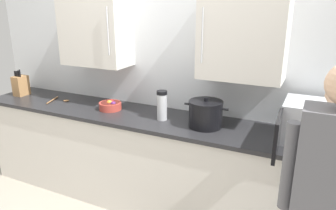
{
  "coord_description": "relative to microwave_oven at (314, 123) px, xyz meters",
  "views": [
    {
      "loc": [
        1.26,
        -1.58,
        1.89
      ],
      "look_at": [
        0.15,
        0.74,
        1.06
      ],
      "focal_mm": 34.24,
      "sensor_mm": 36.0,
      "label": 1
    }
  ],
  "objects": [
    {
      "name": "knife_block",
      "position": [
        -2.94,
        -0.04,
        -0.04
      ],
      "size": [
        0.11,
        0.15,
        0.29
      ],
      "color": "#A37547",
      "rests_on": "counter_unit"
    },
    {
      "name": "person_figure",
      "position": [
        0.1,
        -0.81,
        -0.07
      ],
      "size": [
        0.44,
        0.62,
        1.64
      ],
      "color": "#282D3D",
      "rests_on": "ground_plane"
    },
    {
      "name": "counter_unit",
      "position": [
        -1.28,
        -0.03,
        -0.6
      ],
      "size": [
        3.73,
        0.61,
        0.91
      ],
      "color": "beige",
      "rests_on": "ground_plane"
    },
    {
      "name": "fruit_bowl",
      "position": [
        -1.77,
        -0.02,
        -0.11
      ],
      "size": [
        0.21,
        0.21,
        0.09
      ],
      "color": "#AD3D33",
      "rests_on": "counter_unit"
    },
    {
      "name": "stock_pot",
      "position": [
        -0.81,
        -0.05,
        -0.04
      ],
      "size": [
        0.37,
        0.28,
        0.25
      ],
      "color": "black",
      "rests_on": "counter_unit"
    },
    {
      "name": "thermos_flask",
      "position": [
        -1.2,
        -0.06,
        -0.02
      ],
      "size": [
        0.09,
        0.09,
        0.26
      ],
      "color": "#B7BABF",
      "rests_on": "counter_unit"
    },
    {
      "name": "microwave_oven",
      "position": [
        0.0,
        0.0,
        0.0
      ],
      "size": [
        0.49,
        0.72,
        0.3
      ],
      "color": "#B7BABF",
      "rests_on": "counter_unit"
    },
    {
      "name": "wooden_spoon",
      "position": [
        -2.41,
        -0.03,
        -0.14
      ],
      "size": [
        0.23,
        0.23,
        0.02
      ],
      "color": "brown",
      "rests_on": "counter_unit"
    },
    {
      "name": "back_wall_tiled",
      "position": [
        -1.28,
        0.27,
        0.35
      ],
      "size": [
        4.16,
        0.44,
        2.7
      ],
      "color": "silver",
      "rests_on": "ground_plane"
    }
  ]
}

